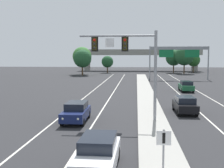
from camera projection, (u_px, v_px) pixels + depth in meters
The scene contains 19 objects.
median_island at pixel (150, 112), 26.86m from camera, with size 2.40×110.00×0.15m, color #9E9B93.
lane_stripe_oncoming_center at pixel (108, 101), 34.20m from camera, with size 0.14×100.00×0.01m, color silver.
lane_stripe_receding_center at pixel (188, 102), 33.41m from camera, with size 0.14×100.00×0.01m, color silver.
edge_stripe_left at pixel (81, 100), 34.48m from camera, with size 0.14×100.00×0.01m, color silver.
edge_stripe_right at pixel (217, 102), 33.14m from camera, with size 0.14×100.00×0.01m, color silver.
overhead_signal_mast at pixel (131, 57), 23.07m from camera, with size 6.26×0.44×7.20m.
median_sign_post at pixel (164, 148), 11.77m from camera, with size 0.60×0.10×2.20m.
car_oncoming_white at pixel (98, 153), 13.41m from camera, with size 1.88×4.49×1.58m.
car_oncoming_navy at pixel (76, 112), 23.34m from camera, with size 1.87×4.49×1.58m.
car_receding_black at pixel (185, 104), 26.83m from camera, with size 1.85×4.48×1.58m.
car_receding_green at pixel (186, 86), 43.24m from camera, with size 1.83×4.47×1.58m.
highway_sign_gantry at pixel (179, 52), 64.43m from camera, with size 13.28×0.42×7.50m.
overpass_bridge at pixel (140, 55), 102.46m from camera, with size 42.40×6.40×7.65m.
tree_far_left_a at pixel (82, 59), 77.86m from camera, with size 4.89×4.89×7.07m.
tree_far_right_c at pixel (194, 60), 93.14m from camera, with size 4.22×4.22×6.11m.
tree_far_left_b at pixel (82, 56), 82.94m from camera, with size 5.50×5.50×7.96m.
tree_far_right_b at pixel (184, 56), 85.38m from camera, with size 5.64×5.64×8.16m.
tree_far_right_a at pixel (174, 58), 90.60m from camera, with size 5.07×5.07×7.33m.
tree_far_left_c at pixel (107, 62), 90.93m from camera, with size 3.73×3.73×5.39m.
Camera 1 is at (-1.35, -8.68, 5.34)m, focal length 46.01 mm.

